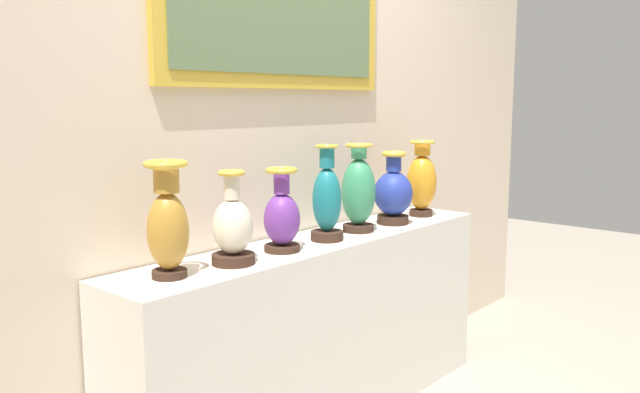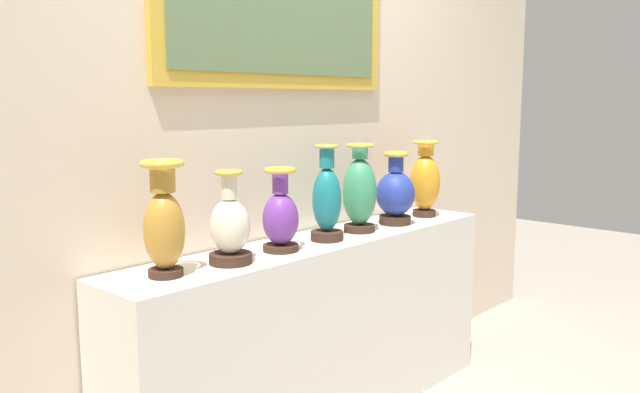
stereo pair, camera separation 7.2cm
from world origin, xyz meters
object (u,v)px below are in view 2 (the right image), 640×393
Objects in this scene: vase_jade at (360,192)px; vase_violet at (281,217)px; vase_teal at (327,201)px; vase_ivory at (230,228)px; vase_cobalt at (395,194)px; vase_amber at (425,181)px; vase_ochre at (164,223)px.

vase_violet is at bearing -178.76° from vase_jade.
vase_ivory is at bearing -179.64° from vase_teal.
vase_teal is 1.17× the size of vase_cobalt.
vase_cobalt is 0.90× the size of vase_amber.
vase_ivory is 0.77m from vase_jade.
vase_ochre is 0.97× the size of vase_teal.
vase_violet is at bearing 1.52° from vase_ivory.
vase_teal is at bearing 0.36° from vase_ivory.
vase_jade is at bearing 1.24° from vase_violet.
vase_teal reaches higher than vase_violet.
vase_ochre is at bearing 179.71° from vase_amber.
vase_ivory is 1.04× the size of vase_violet.
vase_amber is at bearing 1.05° from vase_teal.
vase_jade is 1.14× the size of vase_cobalt.
vase_ochre reaches higher than vase_ivory.
vase_ivory is at bearing -179.23° from vase_amber.
vase_jade is at bearing -0.40° from vase_ochre.
vase_cobalt is (1.28, -0.02, -0.04)m from vase_ochre.
vase_teal is 0.76m from vase_amber.
vase_violet is 0.83× the size of vase_jade.
vase_ochre is 1.02× the size of vase_amber.
vase_teal reaches higher than vase_ochre.
vase_cobalt is at bearing -2.90° from vase_jade.
vase_amber reaches higher than vase_violet.
vase_ochre is 0.27m from vase_ivory.
vase_violet is 0.51m from vase_jade.
vase_ivory is 0.98× the size of vase_cobalt.
vase_jade is 1.03× the size of vase_amber.
vase_cobalt reaches higher than vase_violet.
vase_amber is (1.55, -0.01, -0.00)m from vase_ochre.
vase_cobalt is (0.26, -0.01, -0.03)m from vase_jade.
vase_jade is 0.26m from vase_cobalt.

